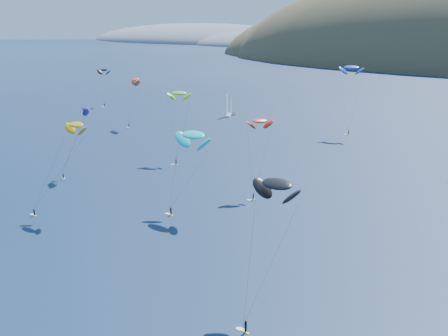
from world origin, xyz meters
TOP-DOWN VIEW (x-y plane):
  - headland at (-445.26, 750.08)m, footprint 460.00×250.00m
  - sailboat at (-55.49, 188.35)m, footprint 9.83×9.33m
  - kitesurfer_1 at (-73.19, 147.78)m, footprint 9.06×9.95m
  - kitesurfer_2 at (-11.66, 57.92)m, footprint 9.77×12.18m
  - kitesurfer_3 at (-24.48, 113.12)m, footprint 9.29×11.84m
  - kitesurfer_4 at (4.55, 180.24)m, footprint 9.36×5.59m
  - kitesurfer_5 at (10.96, 72.42)m, footprint 11.73×10.42m
  - kitesurfer_7 at (50.16, 41.13)m, footprint 9.70×14.71m
  - kitesurfer_9 at (15.77, 94.32)m, footprint 6.63×11.65m
  - kitesurfer_10 at (-35.19, 83.70)m, footprint 7.08×13.76m
  - kitesurfer_12 at (-125.93, 183.82)m, footprint 9.70×8.00m

SIDE VIEW (x-z plane):
  - headland at x=-445.26m, z-range -33.36..26.64m
  - sailboat at x=-55.49m, z-range -4.92..6.84m
  - kitesurfer_12 at x=-125.93m, z-range 7.47..26.75m
  - kitesurfer_5 at x=10.96m, z-range 7.44..28.42m
  - kitesurfer_9 at x=15.77m, z-range 8.26..28.59m
  - kitesurfer_10 at x=-35.19m, z-range 8.40..29.13m
  - kitesurfer_1 at x=-73.19m, z-range 8.23..29.46m
  - kitesurfer_7 at x=50.16m, z-range 8.56..30.75m
  - kitesurfer_2 at x=-11.66m, z-range 9.03..31.34m
  - kitesurfer_3 at x=-24.48m, z-range 9.25..31.91m
  - kitesurfer_4 at x=4.55m, z-range 11.27..38.80m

